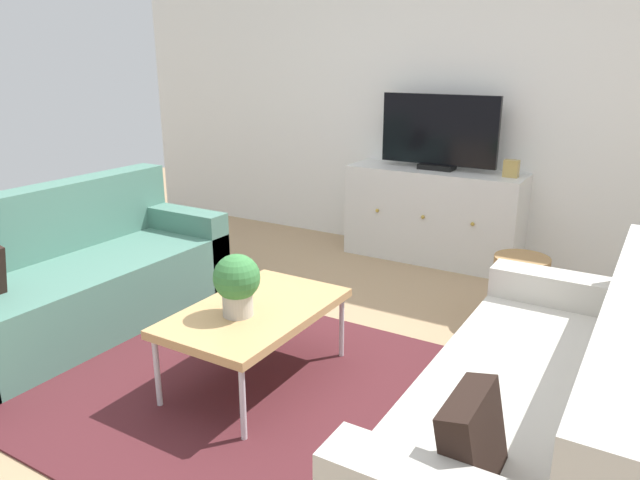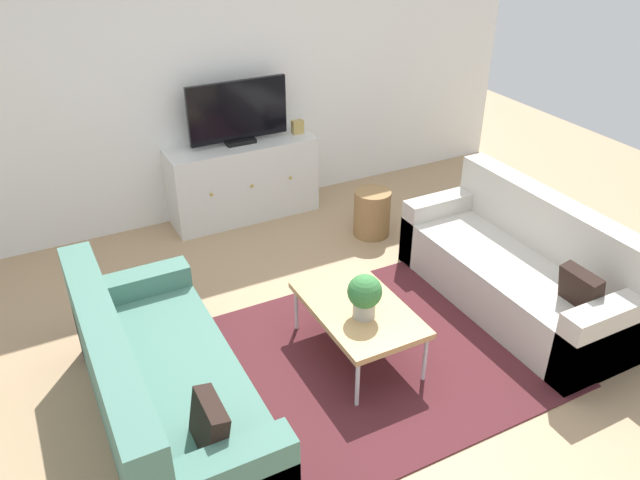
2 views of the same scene
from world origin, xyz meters
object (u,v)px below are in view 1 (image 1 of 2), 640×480
Objects in this scene: potted_plant at (237,282)px; flat_screen_tv at (439,133)px; wicker_basket at (519,290)px; coffee_table at (255,314)px; mantel_clock at (511,169)px; couch_right_side at (553,422)px; tv_console at (433,215)px; couch_left_side at (69,282)px.

potted_plant is 2.50m from flat_screen_tv.
potted_plant is 1.88m from wicker_basket.
coffee_table is 2.19× the size of wicker_basket.
potted_plant is 2.54m from mantel_clock.
potted_plant is (-0.02, -0.11, 0.20)m from coffee_table.
flat_screen_tv reaches higher than couch_right_side.
flat_screen_tv is (0.10, 2.45, 0.47)m from potted_plant.
tv_console is at bearing -90.00° from flat_screen_tv.
wicker_basket is at bearing 107.46° from couch_right_side.
flat_screen_tv is at bearing 88.19° from coffee_table.
tv_console is at bearing -180.00° from mantel_clock.
potted_plant is 0.71× the size of wicker_basket.
couch_right_side reaches higher than tv_console.
flat_screen_tv is (0.07, 2.35, 0.67)m from coffee_table.
couch_right_side is 2.00× the size of coffee_table.
coffee_table is 0.68× the size of tv_console.
mantel_clock is 1.13m from wicker_basket.
tv_console is 1.50× the size of flat_screen_tv.
flat_screen_tv reaches higher than couch_left_side.
mantel_clock is at bearing 108.41° from couch_right_side.
tv_console is at bearing 87.75° from potted_plant.
couch_left_side is at bearing 177.59° from potted_plant.
potted_plant is (-1.48, -0.06, 0.30)m from couch_right_side.
couch_right_side is (2.87, 0.00, 0.00)m from couch_left_side.
couch_right_side is 14.89× the size of mantel_clock.
wicker_basket is (0.99, 1.43, -0.16)m from coffee_table.
tv_console is 0.74m from mantel_clock.
couch_right_side is 2.04× the size of flat_screen_tv.
couch_left_side is at bearing -122.10° from tv_console.
wicker_basket is (0.92, -0.90, -0.16)m from tv_console.
tv_console is 3.23× the size of wicker_basket.
wicker_basket is at bearing 56.56° from potted_plant.
coffee_table is 1.02× the size of flat_screen_tv.
couch_right_side is 2.75m from tv_console.
couch_left_side is at bearing -177.99° from coffee_table.
wicker_basket is (-0.46, 1.48, -0.07)m from couch_right_side.
mantel_clock reaches higher than wicker_basket.
couch_right_side is 1.55m from wicker_basket.
couch_left_side reaches higher than wicker_basket.
couch_right_side is at bearing -60.01° from flat_screen_tv.
couch_right_side reaches higher than potted_plant.
couch_right_side is 2.87m from flat_screen_tv.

